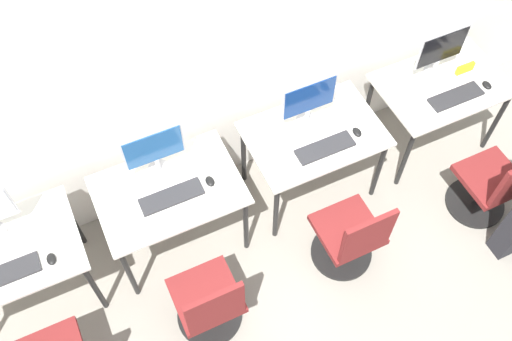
{
  "coord_description": "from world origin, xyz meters",
  "views": [
    {
      "loc": [
        -0.91,
        -1.8,
        4.12
      ],
      "look_at": [
        0.0,
        0.14,
        0.89
      ],
      "focal_mm": 40.0,
      "sensor_mm": 36.0,
      "label": 1
    }
  ],
  "objects_px": {
    "keyboard_far_right": "(456,97)",
    "mouse_left": "(210,181)",
    "mouse_far_left": "(51,259)",
    "monitor_far_right": "(441,51)",
    "office_chair_right": "(350,239)",
    "mouse_far_right": "(487,85)",
    "keyboard_left": "(172,197)",
    "monitor_left": "(154,150)",
    "keyboard_far_left": "(5,274)",
    "office_chair_far_right": "(492,187)",
    "keyboard_right": "(325,148)",
    "mouse_right": "(357,132)",
    "office_chair_left": "(210,305)",
    "monitor_right": "(309,101)"
  },
  "relations": [
    {
      "from": "keyboard_far_right",
      "to": "keyboard_left",
      "type": "bearing_deg",
      "value": 177.79
    },
    {
      "from": "keyboard_right",
      "to": "mouse_far_right",
      "type": "bearing_deg",
      "value": -0.48
    },
    {
      "from": "monitor_left",
      "to": "office_chair_far_right",
      "type": "height_order",
      "value": "monitor_left"
    },
    {
      "from": "mouse_far_left",
      "to": "office_chair_right",
      "type": "bearing_deg",
      "value": -15.29
    },
    {
      "from": "keyboard_left",
      "to": "keyboard_far_right",
      "type": "xyz_separation_m",
      "value": [
        2.32,
        -0.09,
        0.0
      ]
    },
    {
      "from": "keyboard_left",
      "to": "mouse_left",
      "type": "bearing_deg",
      "value": -0.02
    },
    {
      "from": "monitor_far_right",
      "to": "mouse_far_right",
      "type": "relative_size",
      "value": 4.75
    },
    {
      "from": "mouse_far_right",
      "to": "office_chair_far_right",
      "type": "xyz_separation_m",
      "value": [
        -0.27,
        -0.63,
        -0.41
      ]
    },
    {
      "from": "office_chair_right",
      "to": "mouse_left",
      "type": "bearing_deg",
      "value": 141.43
    },
    {
      "from": "mouse_left",
      "to": "monitor_far_right",
      "type": "bearing_deg",
      "value": 5.85
    },
    {
      "from": "keyboard_right",
      "to": "office_chair_far_right",
      "type": "xyz_separation_m",
      "value": [
        1.18,
        -0.65,
        -0.4
      ]
    },
    {
      "from": "mouse_far_left",
      "to": "monitor_far_right",
      "type": "xyz_separation_m",
      "value": [
        3.19,
        0.32,
        0.22
      ]
    },
    {
      "from": "mouse_left",
      "to": "monitor_far_right",
      "type": "xyz_separation_m",
      "value": [
        2.03,
        0.21,
        0.22
      ]
    },
    {
      "from": "keyboard_right",
      "to": "mouse_far_right",
      "type": "relative_size",
      "value": 4.95
    },
    {
      "from": "keyboard_far_left",
      "to": "mouse_far_right",
      "type": "height_order",
      "value": "mouse_far_right"
    },
    {
      "from": "mouse_far_left",
      "to": "mouse_right",
      "type": "height_order",
      "value": "same"
    },
    {
      "from": "office_chair_far_right",
      "to": "mouse_far_left",
      "type": "bearing_deg",
      "value": 169.07
    },
    {
      "from": "keyboard_left",
      "to": "monitor_far_right",
      "type": "xyz_separation_m",
      "value": [
        2.32,
        0.21,
        0.23
      ]
    },
    {
      "from": "keyboard_left",
      "to": "mouse_right",
      "type": "height_order",
      "value": "mouse_right"
    },
    {
      "from": "monitor_left",
      "to": "monitor_far_right",
      "type": "distance_m",
      "value": 2.32
    },
    {
      "from": "mouse_far_right",
      "to": "office_chair_far_right",
      "type": "bearing_deg",
      "value": -113.07
    },
    {
      "from": "keyboard_far_left",
      "to": "monitor_right",
      "type": "xyz_separation_m",
      "value": [
        2.32,
        0.29,
        0.23
      ]
    },
    {
      "from": "keyboard_far_left",
      "to": "mouse_far_left",
      "type": "height_order",
      "value": "mouse_far_left"
    },
    {
      "from": "keyboard_right",
      "to": "mouse_right",
      "type": "relative_size",
      "value": 4.95
    },
    {
      "from": "keyboard_far_left",
      "to": "keyboard_left",
      "type": "xyz_separation_m",
      "value": [
        1.16,
        0.09,
        0.0
      ]
    },
    {
      "from": "office_chair_right",
      "to": "mouse_far_right",
      "type": "height_order",
      "value": "office_chair_right"
    },
    {
      "from": "keyboard_far_right",
      "to": "mouse_left",
      "type": "bearing_deg",
      "value": 177.48
    },
    {
      "from": "mouse_right",
      "to": "office_chair_right",
      "type": "relative_size",
      "value": 0.1
    },
    {
      "from": "office_chair_left",
      "to": "mouse_right",
      "type": "relative_size",
      "value": 9.64
    },
    {
      "from": "monitor_left",
      "to": "office_chair_right",
      "type": "bearing_deg",
      "value": -39.41
    },
    {
      "from": "keyboard_far_left",
      "to": "office_chair_far_right",
      "type": "bearing_deg",
      "value": -10.44
    },
    {
      "from": "monitor_left",
      "to": "mouse_far_right",
      "type": "relative_size",
      "value": 4.75
    },
    {
      "from": "mouse_far_right",
      "to": "monitor_far_right",
      "type": "bearing_deg",
      "value": 133.37
    },
    {
      "from": "office_chair_left",
      "to": "office_chair_far_right",
      "type": "height_order",
      "value": "same"
    },
    {
      "from": "monitor_left",
      "to": "keyboard_right",
      "type": "distance_m",
      "value": 1.23
    },
    {
      "from": "keyboard_left",
      "to": "mouse_left",
      "type": "height_order",
      "value": "mouse_left"
    },
    {
      "from": "monitor_left",
      "to": "monitor_far_right",
      "type": "relative_size",
      "value": 1.0
    },
    {
      "from": "mouse_far_left",
      "to": "keyboard_left",
      "type": "distance_m",
      "value": 0.87
    },
    {
      "from": "monitor_right",
      "to": "office_chair_far_right",
      "type": "relative_size",
      "value": 0.49
    },
    {
      "from": "mouse_right",
      "to": "office_chair_far_right",
      "type": "bearing_deg",
      "value": -36.71
    },
    {
      "from": "mouse_left",
      "to": "office_chair_left",
      "type": "relative_size",
      "value": 0.1
    },
    {
      "from": "keyboard_right",
      "to": "mouse_far_right",
      "type": "distance_m",
      "value": 1.45
    },
    {
      "from": "keyboard_far_left",
      "to": "mouse_right",
      "type": "height_order",
      "value": "mouse_right"
    },
    {
      "from": "mouse_far_left",
      "to": "office_chair_right",
      "type": "xyz_separation_m",
      "value": [
        1.97,
        -0.54,
        -0.41
      ]
    },
    {
      "from": "mouse_far_left",
      "to": "keyboard_left",
      "type": "bearing_deg",
      "value": 7.52
    },
    {
      "from": "keyboard_far_left",
      "to": "mouse_far_left",
      "type": "bearing_deg",
      "value": -5.02
    },
    {
      "from": "keyboard_far_left",
      "to": "monitor_left",
      "type": "height_order",
      "value": "monitor_left"
    },
    {
      "from": "monitor_right",
      "to": "mouse_far_left",
      "type": "bearing_deg",
      "value": -171.22
    },
    {
      "from": "office_chair_right",
      "to": "office_chair_far_right",
      "type": "relative_size",
      "value": 1.0
    },
    {
      "from": "monitor_left",
      "to": "office_chair_left",
      "type": "xyz_separation_m",
      "value": [
        -0.03,
        -0.94,
        -0.63
      ]
    }
  ]
}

